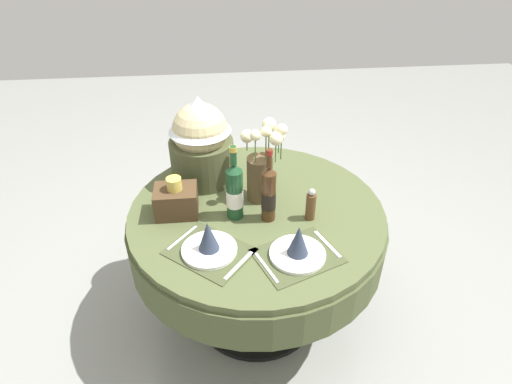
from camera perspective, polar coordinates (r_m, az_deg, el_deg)
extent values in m
plane|color=gray|center=(2.61, 0.07, -15.17)|extent=(8.00, 8.00, 0.00)
cylinder|color=#4C5633|center=(2.11, 0.08, -2.71)|extent=(1.24, 1.24, 0.04)
cylinder|color=#464F2E|center=(2.18, 0.08, -5.14)|extent=(1.27, 1.27, 0.19)
cylinder|color=black|center=(2.34, 0.08, -9.51)|extent=(0.12, 0.12, 0.66)
cylinder|color=black|center=(2.60, 0.07, -14.96)|extent=(0.71, 0.71, 0.03)
cube|color=#41492B|center=(1.88, -6.18, -7.83)|extent=(0.43, 0.42, 0.00)
cylinder|color=white|center=(1.87, -6.20, -7.60)|extent=(0.24, 0.24, 0.02)
cone|color=#2D384C|center=(1.82, -6.36, -5.79)|extent=(0.09, 0.09, 0.14)
cube|color=silver|center=(1.96, -9.74, -5.96)|extent=(0.13, 0.15, 0.00)
cube|color=silver|center=(1.80, -2.31, -9.66)|extent=(0.13, 0.16, 0.00)
cube|color=#41492B|center=(1.85, 5.50, -8.42)|extent=(0.41, 0.37, 0.00)
cylinder|color=white|center=(1.85, 5.51, -8.20)|extent=(0.24, 0.24, 0.02)
cone|color=#2D384C|center=(1.79, 5.65, -6.38)|extent=(0.09, 0.09, 0.14)
cube|color=silver|center=(1.79, 1.24, -9.96)|extent=(0.08, 0.18, 0.00)
cube|color=silver|center=(1.92, 9.44, -6.80)|extent=(0.09, 0.18, 0.00)
cylinder|color=brown|center=(2.11, 0.50, 1.80)|extent=(0.13, 0.13, 0.23)
sphere|color=beige|center=(1.97, 3.45, 8.26)|extent=(0.05, 0.05, 0.05)
cylinder|color=#4C7038|center=(2.01, 3.36, 6.07)|extent=(0.01, 0.01, 0.14)
sphere|color=beige|center=(2.06, 3.07, 7.48)|extent=(0.06, 0.06, 0.06)
cylinder|color=#4C7038|center=(2.08, 3.03, 6.09)|extent=(0.01, 0.01, 0.07)
sphere|color=beige|center=(1.98, 1.35, 8.03)|extent=(0.05, 0.05, 0.05)
cylinder|color=#4C7038|center=(2.02, 1.32, 6.00)|extent=(0.01, 0.01, 0.13)
sphere|color=beige|center=(2.08, -1.22, 7.41)|extent=(0.06, 0.06, 0.06)
cylinder|color=#4C7038|center=(2.10, -1.20, 6.20)|extent=(0.01, 0.01, 0.06)
sphere|color=beige|center=(2.02, 1.75, 8.92)|extent=(0.07, 0.07, 0.07)
cylinder|color=#4C7038|center=(2.06, 1.70, 6.68)|extent=(0.01, 0.01, 0.13)
sphere|color=beige|center=(1.95, 0.03, 7.53)|extent=(0.05, 0.05, 0.05)
cylinder|color=#4C7038|center=(1.99, 0.03, 5.54)|extent=(0.01, 0.01, 0.13)
sphere|color=beige|center=(1.96, 2.68, 7.04)|extent=(0.06, 0.06, 0.06)
cylinder|color=#4C7038|center=(2.00, 2.62, 5.23)|extent=(0.01, 0.01, 0.10)
cylinder|color=#422814|center=(1.97, 1.69, -0.61)|extent=(0.07, 0.07, 0.25)
cylinder|color=black|center=(1.98, 1.68, -1.09)|extent=(0.07, 0.07, 0.09)
cone|color=#422814|center=(1.89, 1.76, 2.88)|extent=(0.07, 0.07, 0.03)
cylinder|color=#422814|center=(1.86, 1.79, 4.43)|extent=(0.03, 0.03, 0.09)
cylinder|color=maroon|center=(1.84, 1.81, 5.29)|extent=(0.03, 0.03, 0.02)
cylinder|color=#194223|center=(1.98, -2.85, -0.29)|extent=(0.08, 0.08, 0.25)
cylinder|color=silver|center=(2.00, -2.83, -0.76)|extent=(0.08, 0.08, 0.09)
cone|color=#194223|center=(1.91, -2.97, 3.22)|extent=(0.08, 0.08, 0.04)
cylinder|color=#194223|center=(1.87, -3.03, 4.84)|extent=(0.03, 0.03, 0.09)
cylinder|color=#B29933|center=(1.86, -3.06, 5.72)|extent=(0.03, 0.03, 0.02)
cylinder|color=brown|center=(2.02, 7.25, -1.95)|extent=(0.05, 0.05, 0.14)
sphere|color=#B7B7BC|center=(1.97, 7.43, 0.00)|extent=(0.03, 0.03, 0.03)
cylinder|color=#474C2D|center=(2.28, -7.12, 4.25)|extent=(0.33, 0.33, 0.23)
sphere|color=#C6B784|center=(2.20, -7.44, 8.07)|extent=(0.28, 0.28, 0.28)
cone|color=silver|center=(2.16, -7.62, 10.22)|extent=(0.31, 0.31, 0.18)
cube|color=#47331E|center=(2.07, -10.52, -1.20)|extent=(0.20, 0.16, 0.14)
cylinder|color=gold|center=(2.01, -10.81, 1.07)|extent=(0.07, 0.07, 0.06)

